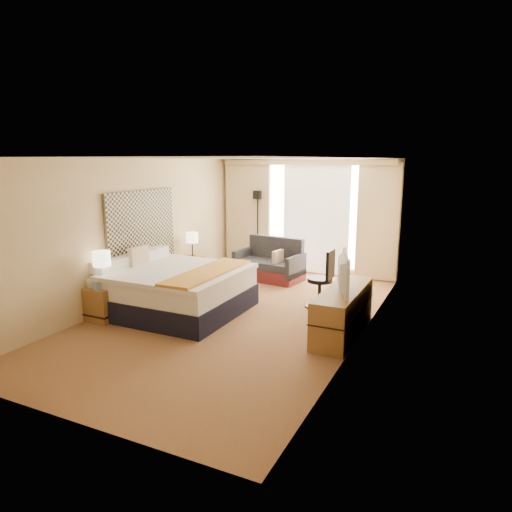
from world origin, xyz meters
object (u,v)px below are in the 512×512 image
at_px(nightstand_right, 190,270).
at_px(loveseat, 270,266).
at_px(bed, 175,289).
at_px(floor_lamp, 258,214).
at_px(television, 339,272).
at_px(lamp_right, 192,238).
at_px(lamp_left, 102,259).
at_px(media_dresser, 343,311).
at_px(desk_chair, 323,282).
at_px(nightstand_left, 105,303).

bearing_deg(nightstand_right, loveseat, 36.59).
distance_m(bed, loveseat, 2.78).
height_order(loveseat, floor_lamp, floor_lamp).
height_order(floor_lamp, television, floor_lamp).
height_order(nightstand_right, bed, bed).
bearing_deg(loveseat, lamp_right, -137.14).
bearing_deg(lamp_left, bed, 46.65).
height_order(floor_lamp, lamp_left, floor_lamp).
bearing_deg(floor_lamp, television, -49.73).
bearing_deg(lamp_right, television, -24.96).
bearing_deg(bed, floor_lamp, 91.44).
bearing_deg(lamp_right, bed, -65.94).
height_order(media_dresser, desk_chair, desk_chair).
height_order(media_dresser, lamp_right, lamp_right).
height_order(nightstand_right, desk_chair, desk_chair).
bearing_deg(nightstand_right, floor_lamp, 68.73).
xyz_separation_m(media_dresser, floor_lamp, (-2.98, 3.30, 0.97)).
height_order(nightstand_left, lamp_right, lamp_right).
relative_size(nightstand_right, desk_chair, 0.53).
distance_m(nightstand_left, floor_lamp, 4.53).
height_order(nightstand_left, nightstand_right, same).
distance_m(nightstand_left, desk_chair, 3.72).
distance_m(loveseat, floor_lamp, 1.47).
bearing_deg(media_dresser, lamp_left, -163.94).
xyz_separation_m(nightstand_left, loveseat, (1.40, 3.54, 0.02)).
xyz_separation_m(nightstand_left, bed, (0.81, 0.83, 0.12)).
relative_size(floor_lamp, desk_chair, 1.78).
xyz_separation_m(desk_chair, lamp_left, (-3.03, -2.14, 0.54)).
height_order(bed, floor_lamp, floor_lamp).
distance_m(bed, television, 2.90).
bearing_deg(nightstand_left, media_dresser, 15.84).
distance_m(desk_chair, television, 1.47).
height_order(bed, lamp_left, lamp_left).
xyz_separation_m(nightstand_left, lamp_left, (0.01, -0.01, 0.73)).
xyz_separation_m(media_dresser, lamp_right, (-3.67, 1.53, 0.61)).
xyz_separation_m(media_dresser, bed, (-2.89, -0.22, 0.04)).
bearing_deg(loveseat, lamp_left, -103.65).
relative_size(nightstand_left, media_dresser, 0.31).
relative_size(media_dresser, desk_chair, 1.72).
height_order(bed, lamp_right, same).
bearing_deg(media_dresser, television, -107.51).
height_order(loveseat, television, television).
bearing_deg(television, nightstand_left, 85.87).
height_order(bed, television, television).
bearing_deg(floor_lamp, lamp_right, -111.26).
distance_m(loveseat, desk_chair, 2.18).
relative_size(loveseat, television, 1.58).
bearing_deg(nightstand_right, television, -23.78).
distance_m(media_dresser, bed, 2.90).
distance_m(bed, floor_lamp, 3.64).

